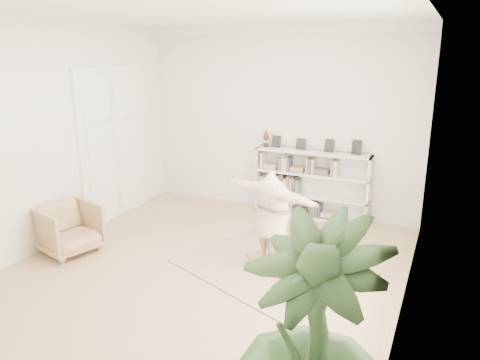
% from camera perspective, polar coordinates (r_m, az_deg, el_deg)
% --- Properties ---
extents(floor, '(6.00, 6.00, 0.00)m').
position_cam_1_polar(floor, '(7.11, -4.01, -10.69)').
color(floor, '#A97E57').
rests_on(floor, ground).
extents(room_shell, '(6.00, 6.00, 6.00)m').
position_cam_1_polar(room_shell, '(9.06, 4.94, 17.91)').
color(room_shell, silver).
rests_on(room_shell, floor).
extents(doors, '(0.09, 1.78, 2.92)m').
position_cam_1_polar(doors, '(9.16, -15.23, 4.11)').
color(doors, white).
rests_on(doors, floor).
extents(bookshelf, '(2.20, 0.35, 1.64)m').
position_cam_1_polar(bookshelf, '(9.06, 8.67, -0.62)').
color(bookshelf, silver).
rests_on(bookshelf, floor).
extents(armchair, '(1.06, 1.04, 0.78)m').
position_cam_1_polar(armchair, '(7.98, -20.18, -5.57)').
color(armchair, tan).
rests_on(armchair, floor).
extents(rug, '(3.07, 2.79, 0.02)m').
position_cam_1_polar(rug, '(7.13, 3.78, -10.52)').
color(rug, tan).
rests_on(rug, floor).
extents(rocker_board, '(0.62, 0.50, 0.11)m').
position_cam_1_polar(rocker_board, '(7.10, 3.79, -10.07)').
color(rocker_board, olive).
rests_on(rocker_board, rug).
extents(person, '(1.79, 1.09, 1.41)m').
position_cam_1_polar(person, '(6.80, 3.91, -4.22)').
color(person, beige).
rests_on(person, rocker_board).
extents(houseplant, '(1.40, 1.40, 2.00)m').
position_cam_1_polar(houseplant, '(3.79, 8.56, -19.15)').
color(houseplant, '#34552A').
rests_on(houseplant, floor).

